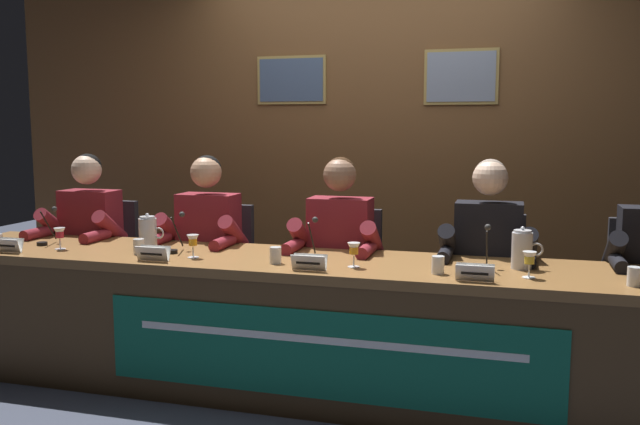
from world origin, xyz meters
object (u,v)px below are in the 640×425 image
Objects in this scene: water_cup_left at (139,247)px; nameplate_center at (309,262)px; chair_far_left at (103,271)px; juice_glass_far_left at (60,234)px; water_pitcher_left_side at (148,233)px; juice_glass_center at (354,250)px; microphone_center at (311,246)px; microphone_far_left at (46,232)px; panelist_right at (487,256)px; panelist_center at (337,248)px; juice_glass_left at (193,242)px; conference_table at (314,306)px; chair_center at (345,287)px; water_cup_center at (276,256)px; water_pitcher_right_side at (522,250)px; nameplate_left at (153,253)px; water_cup_right at (438,266)px; nameplate_far_left at (9,245)px; panelist_left at (203,241)px; microphone_left at (175,239)px; panelist_far_left at (83,235)px; chair_right at (487,297)px; juice_glass_right at (529,260)px; nameplate_right at (475,273)px; water_cup_far_right at (634,278)px; chair_left at (218,279)px; microphone_right at (486,255)px.

water_cup_left reaches higher than nameplate_center.
juice_glass_far_left is at bearing -75.12° from chair_far_left.
nameplate_center is at bearing -14.84° from water_pitcher_left_side.
microphone_center is at bearing 153.84° from juice_glass_center.
panelist_right is at bearing 7.74° from microphone_far_left.
juice_glass_center is at bearing -66.35° from panelist_center.
water_cup_left is at bearing 178.82° from juice_glass_left.
chair_center reaches higher than conference_table.
water_pitcher_right_side reaches higher than water_cup_center.
water_cup_right is at bearing 3.98° from nameplate_left.
panelist_right is (0.82, 0.62, -0.04)m from nameplate_center.
panelist_left is (0.88, 0.62, -0.04)m from nameplate_far_left.
microphone_left reaches higher than juice_glass_far_left.
juice_glass_center is (1.20, -0.01, 0.05)m from water_cup_left.
water_pitcher_right_side is at bearing 9.76° from conference_table.
nameplate_left is at bearing -139.50° from juice_glass_left.
panelist_right reaches higher than nameplate_center.
panelist_far_left is 5.74× the size of microphone_center.
water_cup_right is 0.40× the size of water_pitcher_right_side.
juice_glass_left is at bearing -36.41° from microphone_left.
panelist_center is 5.91× the size of water_pitcher_right_side.
water_cup_center is at bearing -145.73° from chair_right.
juice_glass_center is 0.83m from juice_glass_right.
chair_far_left is 2.44m from water_cup_right.
panelist_center is 0.84m from panelist_right.
water_pitcher_right_side is at bearing 10.02° from water_cup_center.
chair_center reaches higher than water_cup_left.
chair_center reaches higher than water_cup_center.
juice_glass_center is 0.61m from nameplate_right.
conference_table is 0.88m from nameplate_left.
nameplate_center is (0.85, 0.00, 0.00)m from nameplate_left.
chair_center reaches higher than water_cup_far_right.
chair_center is (0.82, 0.82, -0.31)m from nameplate_left.
nameplate_left is 1.03× the size of nameplate_right.
panelist_center is (0.00, -0.20, 0.28)m from chair_center.
nameplate_left is at bearing -153.80° from chair_right.
juice_glass_right is (2.73, -0.15, 0.01)m from microphone_far_left.
water_pitcher_right_side is (1.06, 0.07, 0.02)m from microphone_center.
juice_glass_right is (2.54, -0.03, 0.00)m from juice_glass_far_left.
microphone_right is at bearing -19.06° from chair_left.
water_cup_left is at bearing -44.54° from chair_far_left.
water_cup_left is 1.00× the size of water_cup_right.
water_cup_left is (0.69, -0.48, 0.04)m from panelist_far_left.
microphone_center is at bearing -95.01° from chair_center.
water_pitcher_left_side reaches higher than juice_glass_left.
microphone_left is 0.66m from water_cup_center.
juice_glass_far_left and juice_glass_left have the same top height.
nameplate_far_left is 1.06m from juice_glass_left.
microphone_left reaches higher than chair_center.
microphone_center is 1.03× the size of water_pitcher_left_side.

